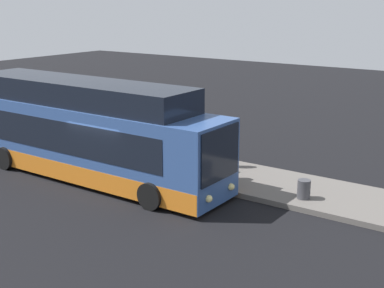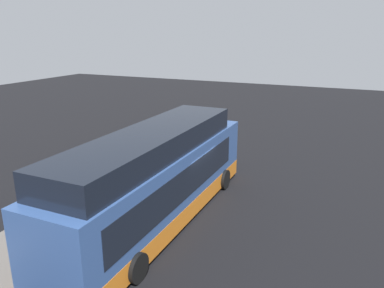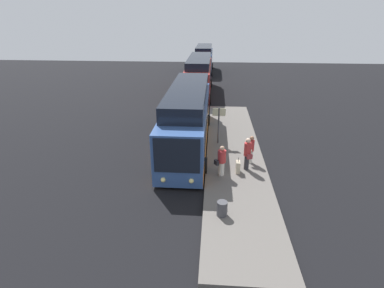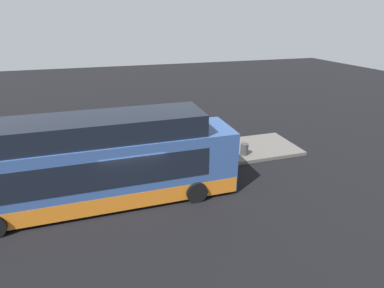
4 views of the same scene
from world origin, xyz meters
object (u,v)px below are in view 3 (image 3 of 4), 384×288
at_px(passenger_with_bags, 247,153).
at_px(suitcase, 238,167).
at_px(bus_second, 199,78).
at_px(bus_third, 204,60).
at_px(passenger_boarding, 251,148).
at_px(trash_bin, 222,209).
at_px(passenger_waiting, 221,160).
at_px(sign_post, 219,120).
at_px(bus_lead, 188,120).

bearing_deg(passenger_with_bags, suitcase, 16.15).
height_order(bus_second, suitcase, bus_second).
height_order(bus_second, bus_third, bus_second).
height_order(bus_third, passenger_boarding, bus_third).
height_order(suitcase, trash_bin, suitcase).
distance_m(passenger_with_bags, suitcase, 0.92).
bearing_deg(passenger_waiting, passenger_boarding, -78.20).
distance_m(passenger_waiting, passenger_with_bags, 1.58).
xyz_separation_m(bus_second, trash_bin, (21.75, 2.12, -1.26)).
bearing_deg(sign_post, trash_bin, 0.87).
bearing_deg(sign_post, bus_second, -171.86).
relative_size(bus_third, suitcase, 11.62).
bearing_deg(sign_post, bus_third, -175.90).
relative_size(passenger_waiting, trash_bin, 2.54).
distance_m(bus_lead, bus_third, 27.68).
bearing_deg(bus_third, suitcase, 5.42).
xyz_separation_m(passenger_with_bags, trash_bin, (4.20, -1.40, -0.67)).
xyz_separation_m(bus_lead, trash_bin, (7.98, 2.12, -1.16)).
bearing_deg(suitcase, bus_third, -174.58).
bearing_deg(sign_post, passenger_waiting, 1.72).
bearing_deg(passenger_boarding, bus_third, -54.18).
distance_m(bus_third, sign_post, 27.94).
xyz_separation_m(passenger_waiting, passenger_with_bags, (-0.74, 1.38, 0.12)).
bearing_deg(passenger_boarding, passenger_waiting, 72.11).
bearing_deg(bus_third, passenger_with_bags, 6.37).
relative_size(bus_lead, bus_second, 1.02).
xyz_separation_m(bus_second, passenger_boarding, (16.72, 3.79, -0.71)).
relative_size(bus_lead, passenger_boarding, 7.35).
bearing_deg(bus_second, bus_lead, 0.00).
relative_size(passenger_with_bags, trash_bin, 2.80).
height_order(bus_lead, passenger_with_bags, bus_lead).
distance_m(bus_second, passenger_boarding, 17.16).
height_order(bus_second, passenger_boarding, bus_second).
relative_size(sign_post, trash_bin, 3.69).
height_order(passenger_boarding, passenger_waiting, passenger_waiting).
relative_size(passenger_boarding, passenger_with_bags, 0.89).
xyz_separation_m(bus_second, suitcase, (17.94, 3.02, -1.26)).
bearing_deg(bus_second, bus_third, -180.00).
distance_m(suitcase, trash_bin, 3.91).
xyz_separation_m(bus_third, sign_post, (27.87, 2.00, 0.03)).
relative_size(bus_second, bus_third, 1.13).
bearing_deg(trash_bin, passenger_waiting, 179.81).
distance_m(passenger_boarding, trash_bin, 5.33).
xyz_separation_m(suitcase, trash_bin, (3.81, -0.91, 0.00)).
height_order(bus_third, passenger_with_bags, bus_third).
distance_m(bus_second, trash_bin, 21.89).
relative_size(bus_second, passenger_with_bags, 6.37).
distance_m(passenger_boarding, suitcase, 1.54).
height_order(passenger_waiting, trash_bin, passenger_waiting).
relative_size(passenger_waiting, suitcase, 1.88).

